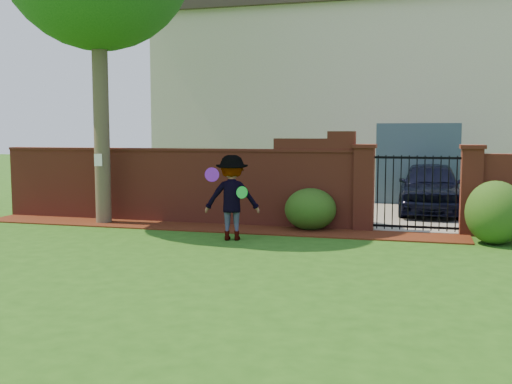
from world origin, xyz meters
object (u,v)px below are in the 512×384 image
(frisbee_purple, at_px, (212,175))
(frisbee_green, at_px, (242,192))
(man, at_px, (232,198))
(car, at_px, (431,188))

(frisbee_purple, relative_size, frisbee_green, 1.18)
(man, bearing_deg, car, -141.01)
(car, bearing_deg, frisbee_purple, -128.07)
(car, distance_m, man, 6.37)
(frisbee_purple, bearing_deg, frisbee_green, 9.84)
(man, height_order, frisbee_green, man)
(man, distance_m, frisbee_purple, 0.64)
(man, bearing_deg, frisbee_purple, 32.39)
(car, bearing_deg, man, -127.65)
(man, bearing_deg, frisbee_green, 129.65)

